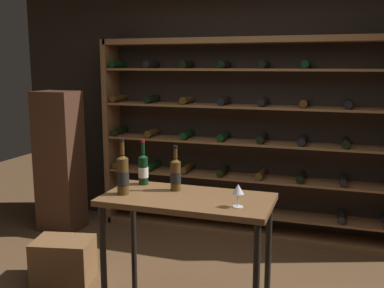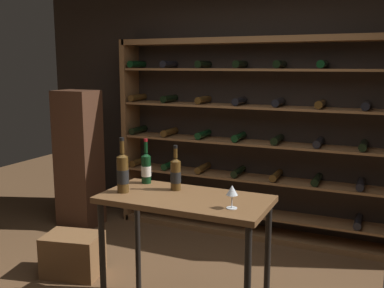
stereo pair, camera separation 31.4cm
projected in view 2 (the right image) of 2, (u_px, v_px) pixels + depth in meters
name	position (u px, v px, depth m)	size (l,w,h in m)	color
back_wall	(260.00, 107.00, 4.78)	(5.39, 0.10, 2.73)	black
wine_rack	(257.00, 140.00, 4.63)	(3.14, 0.32, 2.09)	brown
tasting_table	(185.00, 213.00, 3.07)	(1.16, 0.57, 0.93)	brown
wine_crate	(73.00, 255.00, 3.89)	(0.48, 0.34, 0.36)	brown
display_cabinet	(79.00, 159.00, 5.02)	(0.44, 0.36, 1.54)	#4C2D1E
wine_bottle_gold_foil	(123.00, 173.00, 3.13)	(0.08, 0.08, 0.39)	#4C3314
wine_bottle_black_capsule	(176.00, 174.00, 3.19)	(0.08, 0.08, 0.33)	#4C3314
wine_bottle_red_label	(146.00, 168.00, 3.38)	(0.08, 0.08, 0.34)	black
wine_glass_stemmed_right	(232.00, 192.00, 2.78)	(0.07, 0.07, 0.15)	silver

